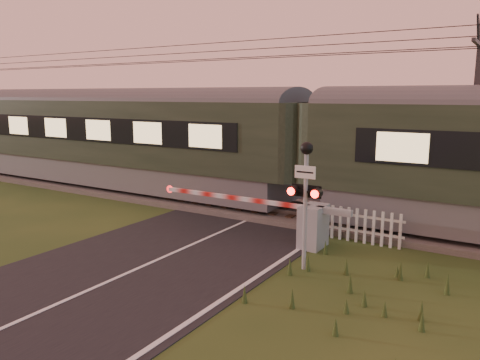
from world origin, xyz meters
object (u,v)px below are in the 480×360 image
Objects in this scene: picket_fence at (353,225)px; boom_gate at (305,223)px; catenary_mast at (475,111)px; crossing_signal at (306,183)px; train at (311,150)px.

boom_gate is at bearing -133.52° from picket_fence.
catenary_mast reaches higher than boom_gate.
catenary_mast reaches higher than crossing_signal.
crossing_signal is (0.72, -1.68, 1.49)m from boom_gate.
boom_gate is at bearing -124.58° from catenary_mast.
boom_gate is at bearing -68.93° from train.
crossing_signal is 0.44× the size of catenary_mast.
catenary_mast reaches higher than train.
crossing_signal is 1.06× the size of picket_fence.
train is 15.15× the size of picket_fence.
catenary_mast reaches higher than picket_fence.
train is 7.00× the size of boom_gate.
catenary_mast is (4.72, 2.23, 1.35)m from train.
train reaches higher than boom_gate.
train is 14.22× the size of crossing_signal.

